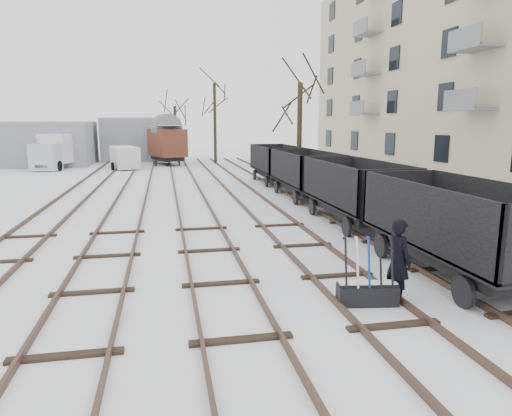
% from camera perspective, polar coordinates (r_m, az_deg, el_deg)
% --- Properties ---
extents(ground, '(120.00, 120.00, 0.00)m').
position_cam_1_polar(ground, '(11.35, -4.39, -9.53)').
color(ground, white).
rests_on(ground, ground).
extents(tracks, '(13.90, 52.00, 0.16)m').
position_cam_1_polar(tracks, '(24.59, -8.31, 1.51)').
color(tracks, black).
rests_on(tracks, ground).
extents(shed_left, '(10.00, 8.00, 4.10)m').
position_cam_1_polar(shed_left, '(48.08, -25.72, 7.32)').
color(shed_left, gray).
rests_on(shed_left, ground).
extents(shed_right, '(7.00, 6.00, 4.50)m').
position_cam_1_polar(shed_right, '(50.69, -14.62, 8.36)').
color(shed_right, gray).
rests_on(shed_right, ground).
extents(ground_frame, '(1.35, 0.61, 1.49)m').
position_cam_1_polar(ground_frame, '(10.34, 13.74, -10.17)').
color(ground_frame, black).
rests_on(ground_frame, ground).
extents(worker, '(0.60, 0.77, 1.85)m').
position_cam_1_polar(worker, '(10.55, 17.38, -6.25)').
color(worker, black).
rests_on(worker, ground).
extents(freight_wagon_a, '(2.38, 5.96, 2.43)m').
position_cam_1_polar(freight_wagon_a, '(12.77, 23.72, -3.76)').
color(freight_wagon_a, black).
rests_on(freight_wagon_a, ground).
extents(freight_wagon_b, '(2.38, 5.96, 2.43)m').
position_cam_1_polar(freight_wagon_b, '(18.25, 12.22, 0.98)').
color(freight_wagon_b, black).
rests_on(freight_wagon_b, ground).
extents(freight_wagon_c, '(2.38, 5.96, 2.43)m').
position_cam_1_polar(freight_wagon_c, '(24.19, 6.19, 3.46)').
color(freight_wagon_c, black).
rests_on(freight_wagon_c, ground).
extents(freight_wagon_d, '(2.38, 5.96, 2.43)m').
position_cam_1_polar(freight_wagon_d, '(30.31, 2.55, 4.94)').
color(freight_wagon_d, black).
rests_on(freight_wagon_d, ground).
extents(box_van_wagon, '(3.98, 5.41, 3.70)m').
position_cam_1_polar(box_van_wagon, '(44.35, -11.08, 8.12)').
color(box_van_wagon, black).
rests_on(box_van_wagon, ground).
extents(lorry, '(3.12, 6.82, 2.98)m').
position_cam_1_polar(lorry, '(43.36, -23.46, 6.57)').
color(lorry, black).
rests_on(lorry, ground).
extents(panel_van, '(2.88, 4.63, 1.90)m').
position_cam_1_polar(panel_van, '(41.30, -16.10, 6.11)').
color(panel_van, silver).
rests_on(panel_van, ground).
extents(tree_near, '(0.30, 0.30, 6.19)m').
position_cam_1_polar(tree_near, '(27.15, 5.44, 8.83)').
color(tree_near, black).
rests_on(tree_near, ground).
extents(tree_far_left, '(0.30, 0.30, 5.66)m').
position_cam_1_polar(tree_far_left, '(49.17, -10.02, 9.16)').
color(tree_far_left, black).
rests_on(tree_far_left, ground).
extents(tree_far_right, '(0.30, 0.30, 7.69)m').
position_cam_1_polar(tree_far_right, '(45.24, -5.15, 10.45)').
color(tree_far_right, black).
rests_on(tree_far_right, ground).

